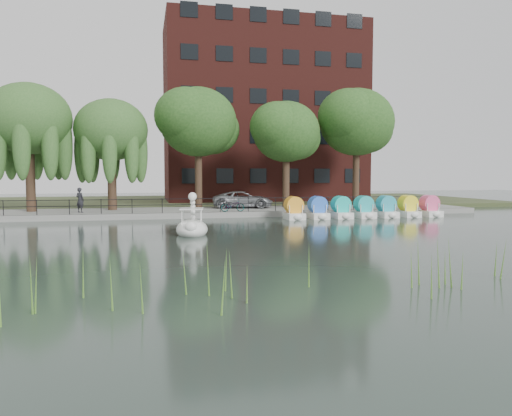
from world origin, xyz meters
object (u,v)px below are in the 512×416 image
object	(u,v)px
swan_boat	(192,226)
minivan	(243,198)
pedestrian	(80,198)
bicycle	(233,205)

from	to	relation	value
swan_boat	minivan	bearing A→B (deg)	76.26
minivan	swan_boat	bearing A→B (deg)	168.19
minivan	pedestrian	size ratio (longest dim) A/B	2.73
swan_boat	pedestrian	bearing A→B (deg)	129.30
minivan	pedestrian	world-z (taller)	pedestrian
pedestrian	swan_boat	size ratio (longest dim) A/B	0.73
bicycle	pedestrian	size ratio (longest dim) A/B	0.87
bicycle	minivan	bearing A→B (deg)	-26.95
minivan	swan_boat	size ratio (longest dim) A/B	2.00
bicycle	pedestrian	world-z (taller)	pedestrian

